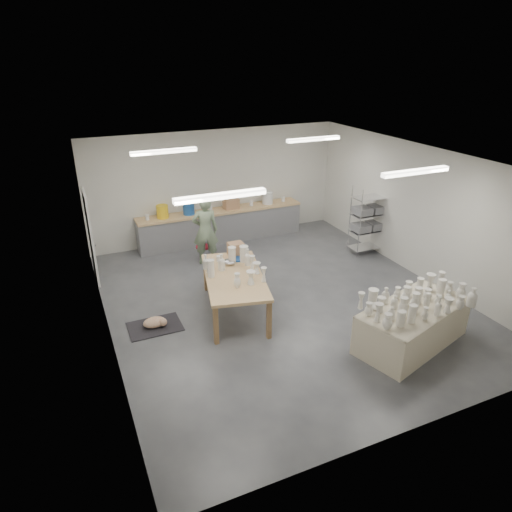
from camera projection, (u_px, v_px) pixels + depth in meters
name	position (u px, v px, depth m)	size (l,w,h in m)	color
room	(276.00, 208.00, 8.91)	(8.00, 8.02, 3.00)	#424449
back_counter	(221.00, 224.00, 12.59)	(4.60, 0.60, 1.24)	tan
wire_shelf	(369.00, 219.00, 11.69)	(0.88, 0.48, 1.80)	silver
drying_table	(412.00, 323.00, 8.12)	(2.37, 1.64, 1.14)	olive
work_table	(235.00, 271.00, 9.09)	(1.59, 2.42, 1.19)	tan
rug	(155.00, 326.00, 8.78)	(1.00, 0.70, 0.02)	black
cat	(156.00, 322.00, 8.74)	(0.45, 0.34, 0.18)	white
potter	(205.00, 230.00, 11.11)	(0.63, 0.41, 1.73)	gray
red_stool	(203.00, 247.00, 11.56)	(0.40, 0.40, 0.35)	maroon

